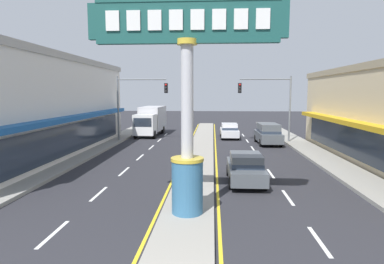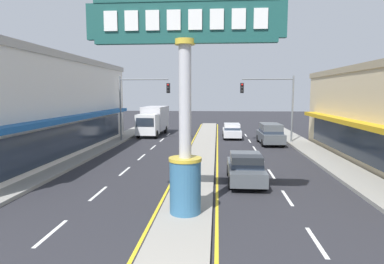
% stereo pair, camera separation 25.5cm
% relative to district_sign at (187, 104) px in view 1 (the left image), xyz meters
% --- Properties ---
extents(median_strip, '(2.03, 52.00, 0.14)m').
position_rel_district_sign_xyz_m(median_strip, '(-0.00, 11.33, -4.18)').
color(median_strip, gray).
rests_on(median_strip, ground).
extents(sidewalk_left, '(2.23, 60.00, 0.18)m').
position_rel_district_sign_xyz_m(sidewalk_left, '(-8.73, 9.33, -4.16)').
color(sidewalk_left, gray).
rests_on(sidewalk_left, ground).
extents(sidewalk_right, '(2.23, 60.00, 0.18)m').
position_rel_district_sign_xyz_m(sidewalk_right, '(8.73, 9.33, -4.16)').
color(sidewalk_right, gray).
rests_on(sidewalk_right, ground).
extents(lane_markings, '(8.77, 52.00, 0.01)m').
position_rel_district_sign_xyz_m(lane_markings, '(0.00, 9.98, -4.24)').
color(lane_markings, silver).
rests_on(lane_markings, ground).
extents(district_sign, '(7.10, 1.23, 7.84)m').
position_rel_district_sign_xyz_m(district_sign, '(0.00, 0.00, 0.00)').
color(district_sign, '#33668C').
rests_on(district_sign, median_strip).
extents(storefront_left, '(10.95, 23.77, 7.32)m').
position_rel_district_sign_xyz_m(storefront_left, '(-13.87, 11.08, -0.59)').
color(storefront_left, silver).
rests_on(storefront_left, ground).
extents(traffic_light_left_side, '(4.86, 0.46, 6.20)m').
position_rel_district_sign_xyz_m(traffic_light_left_side, '(-6.25, 18.72, -0.00)').
color(traffic_light_left_side, slate).
rests_on(traffic_light_left_side, ground).
extents(traffic_light_right_side, '(4.86, 0.46, 6.20)m').
position_rel_district_sign_xyz_m(traffic_light_right_side, '(6.25, 18.85, -0.00)').
color(traffic_light_right_side, slate).
rests_on(traffic_light_right_side, ground).
extents(suv_near_right_lane, '(2.06, 4.65, 1.90)m').
position_rel_district_sign_xyz_m(suv_near_right_lane, '(5.97, 18.08, -3.26)').
color(suv_near_right_lane, '#4C5156').
rests_on(suv_near_right_lane, ground).
extents(box_truck_far_right_lane, '(2.51, 7.00, 3.12)m').
position_rel_district_sign_xyz_m(box_truck_far_right_lane, '(-5.89, 24.05, -2.55)').
color(box_truck_far_right_lane, white).
rests_on(box_truck_far_right_lane, ground).
extents(sedan_near_left_lane, '(1.85, 4.31, 1.53)m').
position_rel_district_sign_xyz_m(sedan_near_left_lane, '(2.66, 4.95, -3.46)').
color(sedan_near_left_lane, '#4C5156').
rests_on(sedan_near_left_lane, ground).
extents(sedan_mid_left_lane, '(1.87, 4.31, 1.53)m').
position_rel_district_sign_xyz_m(sedan_mid_left_lane, '(2.66, 22.04, -3.46)').
color(sedan_mid_left_lane, silver).
rests_on(sedan_mid_left_lane, ground).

